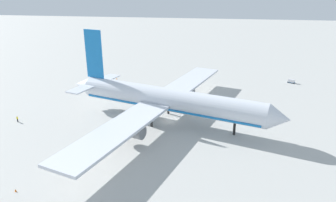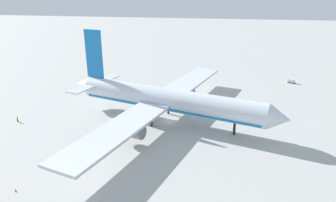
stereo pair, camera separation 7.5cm
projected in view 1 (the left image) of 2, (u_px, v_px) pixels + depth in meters
The scene contains 6 objects.
ground_plane at pixel (169, 121), 90.44m from camera, with size 600.00×600.00×0.00m, color #B2B2AD.
airliner at pixel (165, 100), 88.65m from camera, with size 65.80×79.94×24.84m.
baggage_cart_0 at pixel (291, 81), 125.64m from camera, with size 3.31×2.61×1.48m.
ground_worker_2 at pixel (17, 119), 89.90m from camera, with size 0.41×0.41×1.71m.
traffic_cone_0 at pixel (117, 79), 130.87m from camera, with size 0.36×0.36×0.55m, color orange.
traffic_cone_2 at pixel (15, 190), 59.64m from camera, with size 0.36×0.36×0.55m, color orange.
Camera 1 is at (13.45, -81.52, 37.25)m, focal length 33.21 mm.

